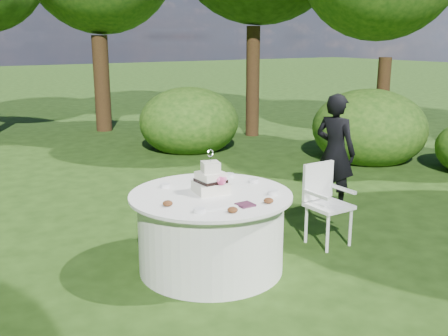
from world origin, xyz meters
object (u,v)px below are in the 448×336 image
(napkins, at_px, (245,205))
(guest, at_px, (335,152))
(table, at_px, (211,231))
(chair, at_px, (324,197))
(cake, at_px, (211,181))

(napkins, height_order, guest, guest)
(napkins, height_order, table, napkins)
(guest, relative_size, chair, 1.72)
(table, xyz_separation_m, cake, (0.02, 0.03, 0.50))
(napkins, bearing_deg, guest, 28.59)
(napkins, distance_m, table, 0.63)
(table, distance_m, cake, 0.50)
(guest, relative_size, cake, 3.62)
(table, bearing_deg, cake, 54.14)
(guest, xyz_separation_m, table, (-2.33, -0.75, -0.38))
(chair, bearing_deg, napkins, -162.86)
(napkins, distance_m, guest, 2.57)
(cake, height_order, chair, cake)
(table, relative_size, chair, 1.76)
(napkins, bearing_deg, cake, 95.12)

